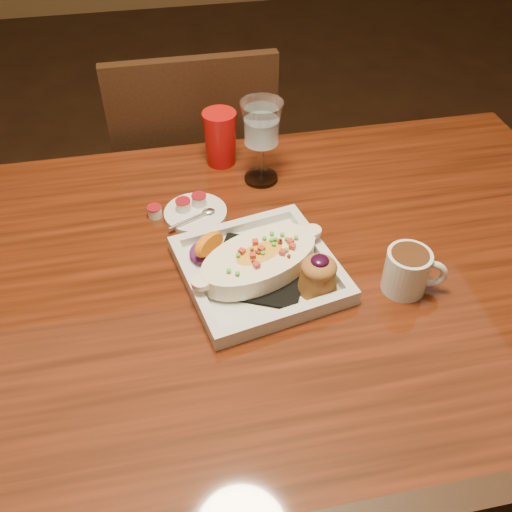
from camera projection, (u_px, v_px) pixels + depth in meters
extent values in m
plane|color=black|center=(239.00, 476.00, 1.52)|extent=(7.00, 7.00, 0.00)
cube|color=#64220E|center=(230.00, 285.00, 1.02)|extent=(1.50, 0.90, 0.04)
cylinder|color=black|center=(443.00, 252.00, 1.64)|extent=(0.07, 0.07, 0.71)
cube|color=black|center=(195.00, 186.00, 1.71)|extent=(0.42, 0.42, 0.04)
cylinder|color=black|center=(241.00, 204.00, 2.01)|extent=(0.04, 0.04, 0.45)
cylinder|color=black|center=(145.00, 216.00, 1.96)|extent=(0.04, 0.04, 0.45)
cylinder|color=black|center=(261.00, 270.00, 1.77)|extent=(0.04, 0.04, 0.45)
cylinder|color=black|center=(151.00, 286.00, 1.72)|extent=(0.04, 0.04, 0.45)
cube|color=black|center=(197.00, 148.00, 1.41)|extent=(0.40, 0.03, 0.46)
cube|color=silver|center=(259.00, 273.00, 1.01)|extent=(0.30, 0.30, 0.01)
cube|color=black|center=(259.00, 269.00, 1.00)|extent=(0.21, 0.21, 0.01)
ellipsoid|color=gold|center=(259.00, 260.00, 0.98)|extent=(0.22, 0.16, 0.04)
ellipsoid|color=#5D1558|center=(207.00, 252.00, 1.02)|extent=(0.07, 0.07, 0.02)
cone|color=brown|center=(318.00, 278.00, 0.95)|extent=(0.07, 0.07, 0.05)
ellipsoid|color=brown|center=(319.00, 267.00, 0.94)|extent=(0.06, 0.06, 0.03)
ellipsoid|color=black|center=(320.00, 261.00, 0.93)|extent=(0.03, 0.03, 0.01)
cylinder|color=silver|center=(406.00, 271.00, 0.96)|extent=(0.08, 0.08, 0.08)
cylinder|color=#3A1F0F|center=(410.00, 257.00, 0.94)|extent=(0.06, 0.06, 0.02)
torus|color=silver|center=(431.00, 274.00, 0.96)|extent=(0.06, 0.03, 0.06)
cylinder|color=silver|center=(261.00, 178.00, 1.22)|extent=(0.07, 0.07, 0.01)
cylinder|color=silver|center=(261.00, 161.00, 1.19)|extent=(0.01, 0.01, 0.08)
cone|color=silver|center=(262.00, 124.00, 1.13)|extent=(0.09, 0.09, 0.09)
cylinder|color=silver|center=(196.00, 213.00, 1.13)|extent=(0.12, 0.12, 0.01)
cylinder|color=silver|center=(183.00, 206.00, 1.13)|extent=(0.03, 0.03, 0.02)
cylinder|color=#A3141D|center=(183.00, 201.00, 1.12)|extent=(0.03, 0.03, 0.00)
cylinder|color=silver|center=(199.00, 200.00, 1.14)|extent=(0.03, 0.03, 0.02)
cylinder|color=#A3141D|center=(199.00, 196.00, 1.13)|extent=(0.03, 0.03, 0.00)
cylinder|color=silver|center=(155.00, 212.00, 1.13)|extent=(0.03, 0.03, 0.02)
cylinder|color=#A3141D|center=(154.00, 207.00, 1.12)|extent=(0.03, 0.03, 0.00)
cone|color=#BA0E0D|center=(220.00, 138.00, 1.23)|extent=(0.07, 0.07, 0.12)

